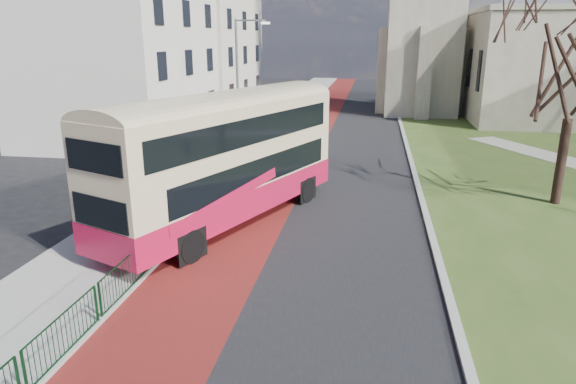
# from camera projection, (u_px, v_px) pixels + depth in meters

# --- Properties ---
(ground) EXTENTS (160.00, 160.00, 0.00)m
(ground) POSITION_uv_depth(u_px,v_px,m) (233.00, 293.00, 14.78)
(ground) COLOR black
(ground) RESTS_ON ground
(road_carriageway) EXTENTS (9.00, 120.00, 0.01)m
(road_carriageway) POSITION_uv_depth(u_px,v_px,m) (336.00, 150.00, 33.43)
(road_carriageway) COLOR black
(road_carriageway) RESTS_ON ground
(bus_lane) EXTENTS (3.40, 120.00, 0.01)m
(bus_lane) POSITION_uv_depth(u_px,v_px,m) (295.00, 149.00, 33.85)
(bus_lane) COLOR #591414
(bus_lane) RESTS_ON ground
(pavement_west) EXTENTS (4.00, 120.00, 0.12)m
(pavement_west) POSITION_uv_depth(u_px,v_px,m) (240.00, 146.00, 34.43)
(pavement_west) COLOR gray
(pavement_west) RESTS_ON ground
(kerb_west) EXTENTS (0.25, 120.00, 0.13)m
(kerb_west) POSITION_uv_depth(u_px,v_px,m) (269.00, 147.00, 34.12)
(kerb_west) COLOR #999993
(kerb_west) RESTS_ON ground
(kerb_east) EXTENTS (0.25, 80.00, 0.13)m
(kerb_east) POSITION_uv_depth(u_px,v_px,m) (407.00, 146.00, 34.58)
(kerb_east) COLOR #999993
(kerb_east) RESTS_ON ground
(pedestrian_railing) EXTENTS (0.07, 24.00, 1.12)m
(pedestrian_railing) POSITION_uv_depth(u_px,v_px,m) (183.00, 222.00, 18.86)
(pedestrian_railing) COLOR #0B3216
(pedestrian_railing) RESTS_ON ground
(street_block_near) EXTENTS (10.30, 14.30, 13.00)m
(street_block_near) POSITION_uv_depth(u_px,v_px,m) (119.00, 46.00, 35.86)
(street_block_near) COLOR beige
(street_block_near) RESTS_ON ground
(street_block_far) EXTENTS (10.30, 16.30, 11.50)m
(street_block_far) POSITION_uv_depth(u_px,v_px,m) (196.00, 51.00, 51.19)
(street_block_far) COLOR beige
(street_block_far) RESTS_ON ground
(streetlamp) EXTENTS (2.13, 0.18, 8.00)m
(streetlamp) POSITION_uv_depth(u_px,v_px,m) (240.00, 80.00, 31.13)
(streetlamp) COLOR gray
(streetlamp) RESTS_ON pavement_west
(bus) EXTENTS (7.03, 11.97, 4.94)m
(bus) POSITION_uv_depth(u_px,v_px,m) (226.00, 154.00, 19.57)
(bus) COLOR #AC0F34
(bus) RESTS_ON ground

